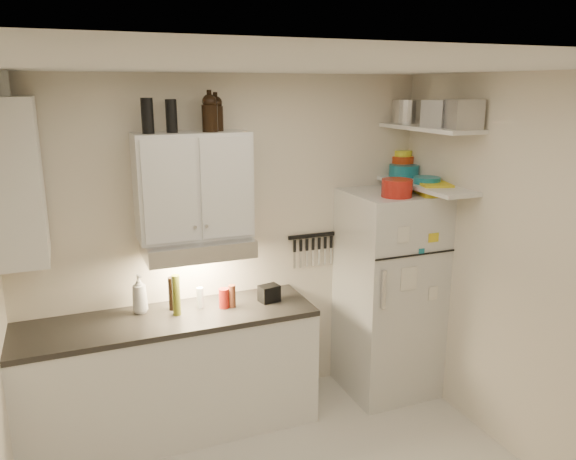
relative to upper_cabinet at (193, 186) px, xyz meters
name	(u,v)px	position (x,y,z in m)	size (l,w,h in m)	color
ceiling	(310,64)	(0.30, -1.33, 0.78)	(3.20, 3.00, 0.02)	white
back_wall	(229,246)	(0.30, 0.18, -0.53)	(3.20, 0.02, 2.60)	beige
right_wall	(537,280)	(1.91, -1.33, -0.53)	(0.02, 3.00, 2.60)	beige
base_cabinet	(171,377)	(-0.25, -0.14, -1.39)	(2.10, 0.60, 0.88)	white
countertop	(168,319)	(-0.25, -0.14, -0.93)	(2.10, 0.62, 0.04)	#282522
upper_cabinet	(193,186)	(0.00, 0.00, 0.00)	(0.80, 0.33, 0.75)	white
side_cabinet	(13,181)	(-1.14, -0.14, 0.12)	(0.33, 0.55, 1.00)	white
range_hood	(198,247)	(0.00, -0.06, -0.44)	(0.76, 0.46, 0.12)	silver
fridge	(389,294)	(1.55, -0.18, -0.98)	(0.70, 0.68, 1.70)	silver
shelf_hi	(429,128)	(1.75, -0.31, 0.38)	(0.30, 0.95, 0.03)	white
shelf_lo	(425,186)	(1.75, -0.31, -0.07)	(0.30, 0.95, 0.03)	white
knife_strip	(312,236)	(1.00, 0.15, -0.51)	(0.42, 0.02, 0.03)	black
dutch_oven	(397,188)	(1.47, -0.35, -0.06)	(0.23, 0.23, 0.13)	#AA1C13
book_stack	(434,189)	(1.77, -0.38, -0.08)	(0.22, 0.28, 0.09)	yellow
spice_jar	(400,186)	(1.59, -0.20, -0.07)	(0.06, 0.06, 0.11)	silver
stock_pot	(408,111)	(1.80, 0.06, 0.48)	(0.26, 0.26, 0.19)	silver
tin_a	(438,114)	(1.73, -0.43, 0.49)	(0.20, 0.18, 0.20)	#AAAAAD
tin_b	(464,114)	(1.79, -0.65, 0.49)	(0.21, 0.21, 0.21)	#AAAAAD
bowl_teal	(404,171)	(1.79, 0.06, 0.00)	(0.24, 0.24, 0.10)	#187385
bowl_orange	(402,160)	(1.84, 0.16, 0.08)	(0.20, 0.20, 0.06)	#C13A12
bowl_yellow	(403,153)	(1.84, 0.16, 0.13)	(0.15, 0.15, 0.05)	#EFF52B
plates	(427,180)	(1.76, -0.31, -0.02)	(0.21, 0.21, 0.05)	#187385
growler_a	(210,113)	(0.13, -0.04, 0.51)	(0.11, 0.11, 0.26)	black
growler_b	(216,113)	(0.19, 0.02, 0.50)	(0.11, 0.11, 0.25)	black
thermos_a	(171,116)	(-0.13, -0.01, 0.49)	(0.08, 0.08, 0.22)	black
thermos_b	(147,116)	(-0.29, -0.04, 0.49)	(0.08, 0.08, 0.23)	black
soap_bottle	(139,292)	(-0.42, 0.02, -0.75)	(0.12, 0.12, 0.32)	white
pepper_mill	(232,296)	(0.23, -0.13, -0.82)	(0.05, 0.05, 0.17)	brown
oil_bottle	(176,295)	(-0.18, -0.13, -0.76)	(0.06, 0.06, 0.30)	#575C17
vinegar_bottle	(172,294)	(-0.19, -0.02, -0.78)	(0.05, 0.05, 0.25)	black
clear_bottle	(200,298)	(0.00, -0.06, -0.83)	(0.05, 0.05, 0.16)	silver
red_jar	(224,298)	(0.17, -0.13, -0.83)	(0.07, 0.07, 0.15)	#AA1C13
caddy	(269,293)	(0.52, -0.13, -0.84)	(0.15, 0.11, 0.13)	black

